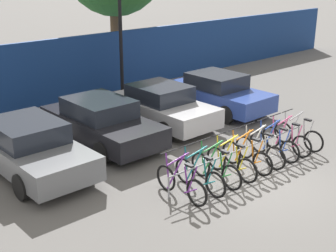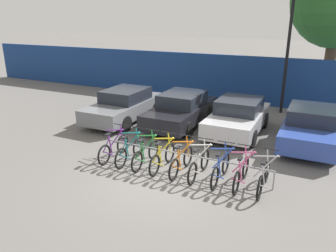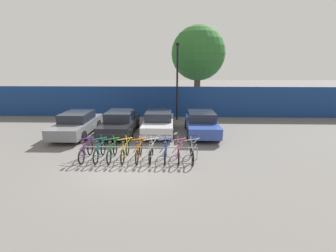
{
  "view_description": "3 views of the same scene",
  "coord_description": "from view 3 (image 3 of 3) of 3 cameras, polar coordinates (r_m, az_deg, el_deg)",
  "views": [
    {
      "loc": [
        -8.82,
        -6.62,
        5.28
      ],
      "look_at": [
        -0.65,
        2.54,
        0.94
      ],
      "focal_mm": 50.0,
      "sensor_mm": 36.0,
      "label": 1
    },
    {
      "loc": [
        3.85,
        -7.61,
        4.48
      ],
      "look_at": [
        -0.49,
        1.39,
        1.09
      ],
      "focal_mm": 35.0,
      "sensor_mm": 36.0,
      "label": 2
    },
    {
      "loc": [
        1.94,
        -8.89,
        4.13
      ],
      "look_at": [
        1.65,
        1.48,
        1.34
      ],
      "focal_mm": 24.0,
      "sensor_mm": 36.0,
      "label": 3
    }
  ],
  "objects": [
    {
      "name": "ground_plane",
      "position": [
        10.0,
        -9.89,
        -9.61
      ],
      "size": [
        120.0,
        120.0,
        0.0
      ],
      "primitive_type": "plane",
      "color": "#605E5B"
    },
    {
      "name": "hoarding_wall",
      "position": [
        18.72,
        -4.39,
        6.15
      ],
      "size": [
        36.0,
        0.16,
        2.5
      ],
      "primitive_type": "cube",
      "color": "navy",
      "rests_on": "ground"
    },
    {
      "name": "bike_rack",
      "position": [
        10.36,
        -7.37,
        -5.6
      ],
      "size": [
        5.34,
        0.04,
        0.57
      ],
      "color": "gray",
      "rests_on": "ground"
    },
    {
      "name": "bicycle_purple",
      "position": [
        10.9,
        -20.11,
        -6.07
      ],
      "size": [
        0.68,
        1.71,
        1.05
      ],
      "rotation": [
        0.0,
        0.0,
        0.01
      ],
      "color": "black",
      "rests_on": "ground"
    },
    {
      "name": "bicycle_teal",
      "position": [
        10.69,
        -16.99,
        -6.22
      ],
      "size": [
        0.68,
        1.71,
        1.05
      ],
      "rotation": [
        0.0,
        0.0,
        -0.01
      ],
      "color": "black",
      "rests_on": "ground"
    },
    {
      "name": "bicycle_green",
      "position": [
        10.52,
        -14.0,
        -6.34
      ],
      "size": [
        0.68,
        1.71,
        1.05
      ],
      "rotation": [
        0.0,
        0.0,
        -0.02
      ],
      "color": "black",
      "rests_on": "ground"
    },
    {
      "name": "bicycle_yellow",
      "position": [
        10.38,
        -10.86,
        -6.45
      ],
      "size": [
        0.68,
        1.71,
        1.05
      ],
      "rotation": [
        0.0,
        0.0,
        -0.05
      ],
      "color": "black",
      "rests_on": "ground"
    },
    {
      "name": "bicycle_orange",
      "position": [
        10.26,
        -7.44,
        -6.55
      ],
      "size": [
        0.68,
        1.71,
        1.05
      ],
      "rotation": [
        0.0,
        0.0,
        -0.02
      ],
      "color": "black",
      "rests_on": "ground"
    },
    {
      "name": "bicycle_white",
      "position": [
        10.19,
        -4.32,
        -6.62
      ],
      "size": [
        0.68,
        1.71,
        1.05
      ],
      "rotation": [
        0.0,
        0.0,
        -0.01
      ],
      "color": "black",
      "rests_on": "ground"
    },
    {
      "name": "bicycle_blue",
      "position": [
        10.15,
        -0.66,
        -6.68
      ],
      "size": [
        0.68,
        1.71,
        1.05
      ],
      "rotation": [
        0.0,
        0.0,
        0.02
      ],
      "color": "black",
      "rests_on": "ground"
    },
    {
      "name": "bicycle_pink",
      "position": [
        10.14,
        2.68,
        -6.7
      ],
      "size": [
        0.68,
        1.71,
        1.05
      ],
      "rotation": [
        0.0,
        0.0,
        0.01
      ],
      "color": "black",
      "rests_on": "ground"
    },
    {
      "name": "bicycle_silver",
      "position": [
        10.17,
        6.09,
        -6.71
      ],
      "size": [
        0.68,
        1.71,
        1.05
      ],
      "rotation": [
        0.0,
        0.0,
        0.05
      ],
      "color": "black",
      "rests_on": "ground"
    },
    {
      "name": "car_grey",
      "position": [
        14.83,
        -22.08,
        0.51
      ],
      "size": [
        1.91,
        4.39,
        1.4
      ],
      "color": "slate",
      "rests_on": "ground"
    },
    {
      "name": "car_black",
      "position": [
        14.41,
        -12.04,
        0.89
      ],
      "size": [
        1.91,
        4.34,
        1.4
      ],
      "color": "black",
      "rests_on": "ground"
    },
    {
      "name": "car_silver",
      "position": [
        14.07,
        -2.36,
        0.87
      ],
      "size": [
        1.91,
        4.02,
        1.4
      ],
      "color": "#B7B7BC",
      "rests_on": "ground"
    },
    {
      "name": "car_blue",
      "position": [
        14.02,
        8.48,
        0.66
      ],
      "size": [
        1.91,
        4.09,
        1.4
      ],
      "color": "#2D479E",
      "rests_on": "ground"
    },
    {
      "name": "lamp_post",
      "position": [
        17.42,
        2.35,
        12.04
      ],
      "size": [
        0.24,
        0.44,
        5.75
      ],
      "color": "black",
      "rests_on": "ground"
    },
    {
      "name": "tree_behind_hoarding",
      "position": [
        20.32,
        7.66,
        17.71
      ],
      "size": [
        4.57,
        4.57,
        7.44
      ],
      "color": "brown",
      "rests_on": "ground"
    }
  ]
}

